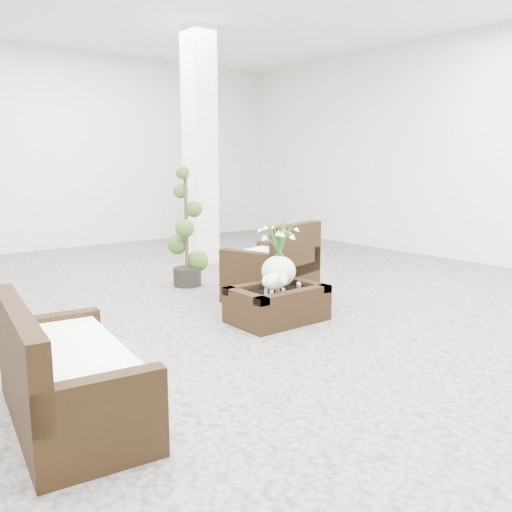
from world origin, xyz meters
TOP-DOWN VIEW (x-y plane):
  - ground at (0.00, 0.00)m, footprint 11.00×11.00m
  - column at (1.20, 2.80)m, footprint 0.40×0.40m
  - coffee_table at (0.06, -0.35)m, footprint 0.90×0.60m
  - sheep_figurine at (-0.06, -0.45)m, footprint 0.28×0.23m
  - planter_narcissus at (0.16, -0.25)m, footprint 0.44×0.44m
  - tealight at (0.36, -0.33)m, footprint 0.04×0.04m
  - armchair at (0.53, 0.31)m, footprint 1.02×1.00m
  - loveseat at (-2.22, -1.16)m, footprint 0.83×1.45m
  - topiary at (0.17, 1.52)m, footprint 0.39×0.39m
  - shopper at (2.33, 4.58)m, footprint 0.42×0.58m

SIDE VIEW (x-z plane):
  - ground at x=0.00m, z-range 0.00..0.00m
  - coffee_table at x=0.06m, z-range 0.00..0.31m
  - tealight at x=0.36m, z-range 0.31..0.34m
  - loveseat at x=-2.22m, z-range 0.00..0.74m
  - sheep_figurine at x=-0.06m, z-range 0.31..0.52m
  - armchair at x=0.53m, z-range 0.00..0.89m
  - planter_narcissus at x=0.16m, z-range 0.31..1.11m
  - topiary at x=0.17m, z-range 0.00..1.46m
  - shopper at x=2.33m, z-range 0.00..1.48m
  - column at x=1.20m, z-range 0.00..3.50m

